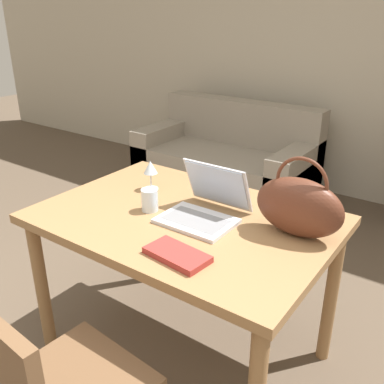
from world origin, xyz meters
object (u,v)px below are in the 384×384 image
at_px(wine_glass, 150,169).
at_px(handbag, 299,206).
at_px(laptop, 206,204).
at_px(drinking_glass, 150,200).
at_px(couch, 226,163).

height_order(wine_glass, handbag, handbag).
height_order(laptop, drinking_glass, laptop).
distance_m(laptop, handbag, 0.39).
relative_size(couch, laptop, 4.90).
bearing_deg(handbag, wine_glass, 178.55).
xyz_separation_m(wine_glass, handbag, (0.77, -0.02, 0.02)).
distance_m(laptop, drinking_glass, 0.25).
height_order(couch, wine_glass, wine_glass).
xyz_separation_m(drinking_glass, wine_glass, (-0.15, 0.19, 0.06)).
bearing_deg(laptop, handbag, 10.51).
bearing_deg(couch, drinking_glass, -68.60).
relative_size(laptop, drinking_glass, 3.21).
height_order(laptop, handbag, handbag).
relative_size(laptop, wine_glass, 2.16).
xyz_separation_m(laptop, handbag, (0.38, 0.07, 0.06)).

